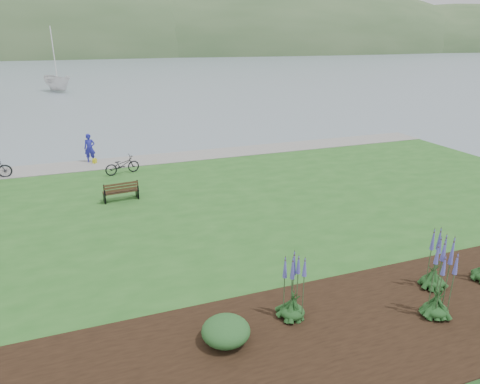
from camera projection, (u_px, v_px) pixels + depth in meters
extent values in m
plane|color=slate|center=(200.00, 207.00, 18.55)|extent=(600.00, 600.00, 0.00)
cube|color=#255C20|center=(214.00, 220.00, 16.72)|extent=(34.00, 20.00, 0.40)
cube|color=gray|center=(168.00, 158.00, 24.49)|extent=(34.00, 2.20, 0.03)
cube|color=black|center=(418.00, 313.00, 10.73)|extent=(24.00, 4.40, 0.04)
cube|color=#302012|center=(121.00, 191.00, 18.07)|extent=(1.45, 0.64, 0.04)
cube|color=#302012|center=(121.00, 187.00, 17.76)|extent=(1.42, 0.28, 0.44)
cube|color=black|center=(104.00, 198.00, 17.86)|extent=(0.10, 0.49, 0.39)
cube|color=black|center=(137.00, 193.00, 18.43)|extent=(0.10, 0.49, 0.39)
imported|color=#21239B|center=(89.00, 146.00, 23.35)|extent=(0.75, 0.57, 1.88)
imported|color=black|center=(122.00, 165.00, 21.55)|extent=(1.05, 1.87, 0.92)
imported|color=silver|center=(59.00, 92.00, 57.54)|extent=(13.51, 13.59, 26.40)
cube|color=gold|center=(95.00, 161.00, 23.41)|extent=(0.25, 0.30, 0.27)
ellipsoid|color=#163C18|center=(435.00, 310.00, 10.55)|extent=(0.62, 0.62, 0.31)
cone|color=#4545A0|center=(443.00, 269.00, 10.16)|extent=(0.40, 0.40, 2.02)
ellipsoid|color=#163C18|center=(292.00, 312.00, 10.48)|extent=(0.62, 0.62, 0.31)
cone|color=#4545A0|center=(294.00, 275.00, 10.13)|extent=(0.40, 0.40, 1.77)
ellipsoid|color=#163C18|center=(432.00, 281.00, 11.78)|extent=(0.62, 0.62, 0.31)
cone|color=#4545A0|center=(438.00, 250.00, 11.45)|extent=(0.36, 0.36, 1.62)
ellipsoid|color=#1E4C21|center=(226.00, 331.00, 9.60)|extent=(1.11, 1.11, 0.56)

